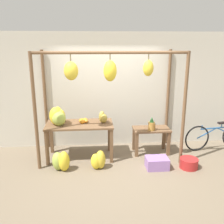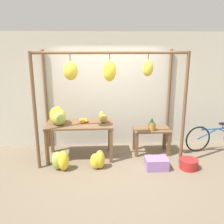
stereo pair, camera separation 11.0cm
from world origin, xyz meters
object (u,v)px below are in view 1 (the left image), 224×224
at_px(banana_pile_ground_left, 61,161).
at_px(papaya_pile, 103,118).
at_px(pineapple_cluster, 152,125).
at_px(fruit_crate_white, 157,163).
at_px(banana_pile_ground_right, 99,160).
at_px(parked_bicycle, 216,136).
at_px(orange_pile, 83,121).
at_px(banana_pile_on_table, 58,117).
at_px(blue_bucket, 189,163).

xyz_separation_m(banana_pile_ground_left, papaya_pile, (0.89, 0.62, 0.73)).
relative_size(pineapple_cluster, fruit_crate_white, 0.69).
distance_m(banana_pile_ground_left, banana_pile_ground_right, 0.77).
bearing_deg(fruit_crate_white, banana_pile_ground_left, 177.95).
bearing_deg(banana_pile_ground_right, fruit_crate_white, -3.77).
relative_size(pineapple_cluster, parked_bicycle, 0.19).
distance_m(pineapple_cluster, banana_pile_ground_left, 2.16).
bearing_deg(orange_pile, parked_bicycle, 2.54).
distance_m(banana_pile_on_table, parked_bicycle, 3.82).
xyz_separation_m(banana_pile_on_table, banana_pile_ground_left, (0.09, -0.56, -0.79)).
bearing_deg(blue_bucket, banana_pile_ground_right, 176.27).
distance_m(banana_pile_on_table, orange_pile, 0.56).
distance_m(fruit_crate_white, blue_bucket, 0.67).
distance_m(banana_pile_on_table, blue_bucket, 2.96).
xyz_separation_m(fruit_crate_white, blue_bucket, (0.67, -0.04, -0.01)).
height_order(banana_pile_ground_right, parked_bicycle, parked_bicycle).
relative_size(blue_bucket, parked_bicycle, 0.23).
bearing_deg(papaya_pile, banana_pile_ground_right, -101.47).
xyz_separation_m(orange_pile, papaya_pile, (0.44, -0.03, 0.07)).
relative_size(pineapple_cluster, banana_pile_ground_right, 0.79).
height_order(pineapple_cluster, parked_bicycle, pineapple_cluster).
distance_m(orange_pile, fruit_crate_white, 1.85).
height_order(pineapple_cluster, blue_bucket, pineapple_cluster).
distance_m(orange_pile, parked_bicycle, 3.27).
bearing_deg(papaya_pile, banana_pile_ground_left, -145.28).
bearing_deg(orange_pile, fruit_crate_white, -25.02).
height_order(orange_pile, blue_bucket, orange_pile).
bearing_deg(banana_pile_on_table, pineapple_cluster, 0.87).
bearing_deg(banana_pile_ground_right, parked_bicycle, 15.02).
height_order(banana_pile_on_table, banana_pile_ground_right, banana_pile_on_table).
xyz_separation_m(orange_pile, fruit_crate_white, (1.54, -0.72, -0.74)).
bearing_deg(banana_pile_on_table, orange_pile, 9.19).
distance_m(orange_pile, blue_bucket, 2.45).
height_order(pineapple_cluster, banana_pile_ground_left, pineapple_cluster).
xyz_separation_m(orange_pile, banana_pile_ground_right, (0.32, -0.64, -0.67)).
bearing_deg(pineapple_cluster, papaya_pile, 178.71).
height_order(parked_bicycle, papaya_pile, papaya_pile).
bearing_deg(papaya_pile, blue_bucket, -22.46).
xyz_separation_m(orange_pile, banana_pile_ground_left, (-0.45, -0.65, -0.65)).
height_order(banana_pile_on_table, banana_pile_ground_left, banana_pile_on_table).
xyz_separation_m(banana_pile_ground_left, blue_bucket, (2.66, -0.11, -0.10)).
distance_m(banana_pile_ground_left, blue_bucket, 2.66).
bearing_deg(fruit_crate_white, orange_pile, 154.98).
relative_size(orange_pile, fruit_crate_white, 0.51).
bearing_deg(banana_pile_ground_left, parked_bicycle, 12.13).
distance_m(banana_pile_ground_right, papaya_pile, 0.97).
xyz_separation_m(pineapple_cluster, blue_bucket, (0.65, -0.71, -0.63)).
bearing_deg(banana_pile_ground_right, banana_pile_ground_left, -179.29).
distance_m(pineapple_cluster, blue_bucket, 1.14).
bearing_deg(orange_pile, banana_pile_on_table, -170.81).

